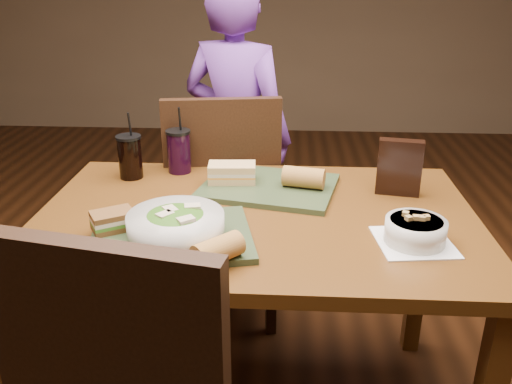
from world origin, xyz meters
The scene contains 14 objects.
dining_table centered at (0.00, 0.00, 0.66)m, with size 1.30×0.85×0.75m.
chair_far centered at (-0.15, 0.53, 0.55)m, with size 0.49×0.49×1.00m.
diner centered at (-0.14, 0.91, 0.71)m, with size 0.52×0.34×1.42m, color #70389C.
tray_near centered at (-0.21, -0.19, 0.76)m, with size 0.42×0.32×0.02m, color #2F3E23.
tray_far centered at (0.03, 0.19, 0.76)m, with size 0.42×0.32×0.02m, color #2F3E23.
salad_bowl centered at (-0.19, -0.21, 0.81)m, with size 0.25×0.25×0.08m.
soup_bowl centered at (0.43, -0.16, 0.79)m, with size 0.22×0.22×0.08m.
sandwich_near centered at (-0.38, -0.16, 0.79)m, with size 0.13×0.12×0.05m.
sandwich_far centered at (-0.09, 0.21, 0.80)m, with size 0.16×0.09×0.06m.
baguette_near centered at (-0.07, -0.32, 0.80)m, with size 0.06×0.06×0.13m, color #AD7533.
baguette_far centered at (0.14, 0.18, 0.80)m, with size 0.07×0.07×0.13m, color #AD7533.
cup_cola centered at (-0.45, 0.28, 0.83)m, with size 0.09×0.09×0.23m.
cup_berry centered at (-0.29, 0.34, 0.83)m, with size 0.09×0.09×0.24m.
chip_bag centered at (0.44, 0.18, 0.84)m, with size 0.14×0.04×0.18m, color black.
Camera 1 is at (0.09, -1.45, 1.42)m, focal length 38.00 mm.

